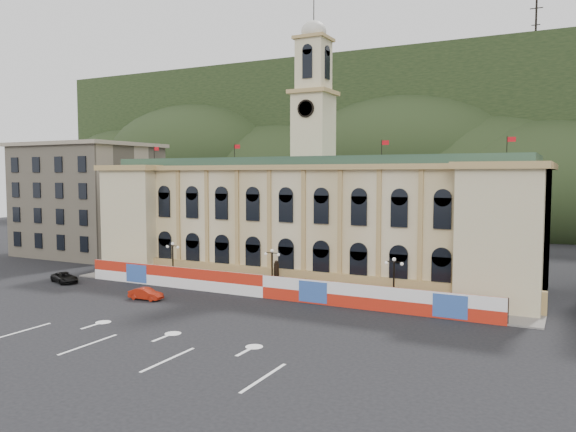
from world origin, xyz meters
The scene contains 13 objects.
ground centered at (0.00, 0.00, 0.00)m, with size 260.00×260.00×0.00m, color black.
lane_markings centered at (0.00, -5.00, 0.00)m, with size 26.00×10.00×0.02m, color white, non-canonical shape.
hill_ridge centered at (0.03, 121.99, 19.48)m, with size 230.00×80.00×64.00m.
city_hall centered at (0.00, 27.63, 7.85)m, with size 56.20×17.60×37.10m.
side_building_left centered at (-43.00, 30.93, 9.33)m, with size 21.00×17.00×18.60m.
hoarding_fence centered at (0.06, 15.07, 1.25)m, with size 50.00×0.44×2.50m.
pavement centered at (0.00, 17.75, 0.08)m, with size 56.00×5.50×0.16m, color slate.
statue centered at (0.00, 18.00, 1.19)m, with size 1.40×1.40×3.72m.
lamp_left centered at (-14.00, 17.00, 3.07)m, with size 1.96×0.44×5.15m.
lamp_center centered at (0.00, 17.00, 3.07)m, with size 1.96×0.44×5.15m.
lamp_right centered at (14.00, 17.00, 3.07)m, with size 1.96×0.44×5.15m.
red_sedan centered at (-10.83, 8.44, 0.63)m, with size 3.92×1.59×1.26m, color #9E1C0B.
black_suv centered at (-26.32, 11.18, 0.64)m, with size 5.07×3.65×1.28m, color black.
Camera 1 is at (30.01, -37.58, 13.48)m, focal length 35.00 mm.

